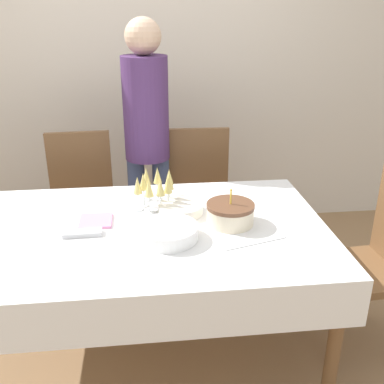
{
  "coord_description": "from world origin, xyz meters",
  "views": [
    {
      "loc": [
        0.03,
        -1.84,
        1.7
      ],
      "look_at": [
        0.25,
        0.11,
        0.88
      ],
      "focal_mm": 42.0,
      "sensor_mm": 36.0,
      "label": 1
    }
  ],
  "objects_px": {
    "plate_stack_main": "(168,232)",
    "person_standing": "(147,128)",
    "dining_chair_right_end": "(376,255)",
    "birthday_cake": "(230,213)",
    "dining_chair_far_left": "(82,202)",
    "plate_stack_dessert": "(181,209)",
    "dining_chair_far_right": "(200,197)",
    "champagne_tray": "(156,189)"
  },
  "relations": [
    {
      "from": "birthday_cake",
      "to": "person_standing",
      "type": "distance_m",
      "value": 0.99
    },
    {
      "from": "dining_chair_right_end",
      "to": "plate_stack_main",
      "type": "bearing_deg",
      "value": -173.37
    },
    {
      "from": "plate_stack_dessert",
      "to": "champagne_tray",
      "type": "bearing_deg",
      "value": 142.84
    },
    {
      "from": "dining_chair_right_end",
      "to": "birthday_cake",
      "type": "relative_size",
      "value": 4.34
    },
    {
      "from": "dining_chair_far_left",
      "to": "dining_chair_far_right",
      "type": "distance_m",
      "value": 0.76
    },
    {
      "from": "plate_stack_main",
      "to": "person_standing",
      "type": "distance_m",
      "value": 1.04
    },
    {
      "from": "champagne_tray",
      "to": "person_standing",
      "type": "distance_m",
      "value": 0.7
    },
    {
      "from": "dining_chair_far_right",
      "to": "dining_chair_right_end",
      "type": "height_order",
      "value": "same"
    },
    {
      "from": "person_standing",
      "to": "dining_chair_far_left",
      "type": "bearing_deg",
      "value": -171.96
    },
    {
      "from": "dining_chair_far_left",
      "to": "plate_stack_dessert",
      "type": "xyz_separation_m",
      "value": [
        0.57,
        -0.71,
        0.25
      ]
    },
    {
      "from": "birthday_cake",
      "to": "person_standing",
      "type": "relative_size",
      "value": 0.14
    },
    {
      "from": "champagne_tray",
      "to": "plate_stack_dessert",
      "type": "xyz_separation_m",
      "value": [
        0.11,
        -0.09,
        -0.08
      ]
    },
    {
      "from": "dining_chair_far_left",
      "to": "dining_chair_right_end",
      "type": "relative_size",
      "value": 1.0
    },
    {
      "from": "champagne_tray",
      "to": "plate_stack_main",
      "type": "distance_m",
      "value": 0.35
    },
    {
      "from": "dining_chair_far_left",
      "to": "plate_stack_main",
      "type": "xyz_separation_m",
      "value": [
        0.5,
        -0.96,
        0.26
      ]
    },
    {
      "from": "dining_chair_far_left",
      "to": "dining_chair_right_end",
      "type": "height_order",
      "value": "same"
    },
    {
      "from": "dining_chair_far_right",
      "to": "person_standing",
      "type": "bearing_deg",
      "value": 169.46
    },
    {
      "from": "champagne_tray",
      "to": "dining_chair_far_left",
      "type": "bearing_deg",
      "value": 126.55
    },
    {
      "from": "dining_chair_far_right",
      "to": "champagne_tray",
      "type": "height_order",
      "value": "dining_chair_far_right"
    },
    {
      "from": "dining_chair_far_right",
      "to": "champagne_tray",
      "type": "relative_size",
      "value": 3.41
    },
    {
      "from": "dining_chair_right_end",
      "to": "champagne_tray",
      "type": "relative_size",
      "value": 3.41
    },
    {
      "from": "dining_chair_right_end",
      "to": "person_standing",
      "type": "relative_size",
      "value": 0.59
    },
    {
      "from": "plate_stack_main",
      "to": "dining_chair_far_left",
      "type": "bearing_deg",
      "value": 117.39
    },
    {
      "from": "plate_stack_main",
      "to": "dining_chair_right_end",
      "type": "bearing_deg",
      "value": 6.63
    },
    {
      "from": "dining_chair_right_end",
      "to": "champagne_tray",
      "type": "bearing_deg",
      "value": 168.87
    },
    {
      "from": "dining_chair_far_right",
      "to": "plate_stack_main",
      "type": "distance_m",
      "value": 1.03
    },
    {
      "from": "dining_chair_far_left",
      "to": "birthday_cake",
      "type": "bearing_deg",
      "value": -46.57
    },
    {
      "from": "birthday_cake",
      "to": "champagne_tray",
      "type": "distance_m",
      "value": 0.4
    },
    {
      "from": "champagne_tray",
      "to": "plate_stack_main",
      "type": "height_order",
      "value": "champagne_tray"
    },
    {
      "from": "plate_stack_main",
      "to": "plate_stack_dessert",
      "type": "relative_size",
      "value": 1.22
    },
    {
      "from": "dining_chair_far_left",
      "to": "champagne_tray",
      "type": "distance_m",
      "value": 0.84
    },
    {
      "from": "dining_chair_far_left",
      "to": "plate_stack_dessert",
      "type": "height_order",
      "value": "dining_chair_far_left"
    },
    {
      "from": "birthday_cake",
      "to": "champagne_tray",
      "type": "height_order",
      "value": "champagne_tray"
    },
    {
      "from": "dining_chair_far_left",
      "to": "dining_chair_far_right",
      "type": "height_order",
      "value": "same"
    },
    {
      "from": "person_standing",
      "to": "dining_chair_far_right",
      "type": "bearing_deg",
      "value": -10.54
    },
    {
      "from": "birthday_cake",
      "to": "plate_stack_main",
      "type": "relative_size",
      "value": 0.84
    },
    {
      "from": "birthday_cake",
      "to": "champagne_tray",
      "type": "bearing_deg",
      "value": 146.91
    },
    {
      "from": "plate_stack_dessert",
      "to": "person_standing",
      "type": "relative_size",
      "value": 0.13
    },
    {
      "from": "dining_chair_far_left",
      "to": "plate_stack_main",
      "type": "distance_m",
      "value": 1.11
    },
    {
      "from": "champagne_tray",
      "to": "plate_stack_main",
      "type": "relative_size",
      "value": 1.07
    },
    {
      "from": "person_standing",
      "to": "plate_stack_main",
      "type": "bearing_deg",
      "value": -86.4
    },
    {
      "from": "dining_chair_far_right",
      "to": "dining_chair_right_end",
      "type": "relative_size",
      "value": 1.0
    }
  ]
}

